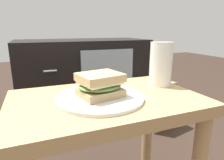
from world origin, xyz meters
TOP-DOWN VIEW (x-y plane):
  - side_table at (0.00, 0.00)m, footprint 0.56×0.36m
  - tv_cabinet at (0.16, 0.95)m, footprint 0.96×0.46m
  - plate at (-0.02, -0.01)m, footprint 0.25×0.25m
  - sandwich_front at (-0.02, -0.01)m, footprint 0.14×0.13m
  - beer_glass at (0.22, 0.05)m, footprint 0.08×0.08m
  - paper_bag at (0.57, 0.52)m, footprint 0.24×0.18m

SIDE VIEW (x-z plane):
  - paper_bag at x=0.57m, z-range 0.00..0.31m
  - tv_cabinet at x=0.16m, z-range 0.00..0.58m
  - side_table at x=0.00m, z-range 0.14..0.60m
  - plate at x=-0.02m, z-range 0.46..0.47m
  - sandwich_front at x=-0.02m, z-range 0.47..0.54m
  - beer_glass at x=0.22m, z-range 0.46..0.61m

